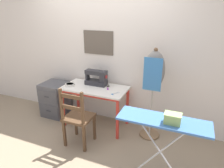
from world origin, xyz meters
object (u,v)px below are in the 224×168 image
at_px(sewing_machine, 97,78).
at_px(dress_form, 154,76).
at_px(scissors, 114,94).
at_px(storage_box, 173,119).
at_px(thread_spool_mid_table, 108,89).
at_px(ironing_board, 163,124).
at_px(thread_spool_near_machine, 108,86).
at_px(wooden_chair, 78,118).
at_px(filing_cabinet, 55,99).
at_px(fabric_bowl, 70,85).

xyz_separation_m(sewing_machine, dress_form, (0.98, -0.08, 0.19)).
height_order(scissors, storage_box, storage_box).
bearing_deg(thread_spool_mid_table, ironing_board, -38.24).
relative_size(scissors, thread_spool_near_machine, 3.19).
xyz_separation_m(wooden_chair, filing_cabinet, (-0.90, 0.64, -0.13)).
bearing_deg(ironing_board, fabric_bowl, 157.00).
distance_m(scissors, filing_cabinet, 1.37).
bearing_deg(scissors, sewing_machine, 149.27).
height_order(fabric_bowl, filing_cabinet, fabric_bowl).
relative_size(thread_spool_near_machine, storage_box, 0.25).
distance_m(fabric_bowl, filing_cabinet, 0.64).
height_order(filing_cabinet, ironing_board, ironing_board).
xyz_separation_m(fabric_bowl, storage_box, (1.79, -0.76, 0.15)).
distance_m(wooden_chair, storage_box, 1.44).
distance_m(sewing_machine, thread_spool_near_machine, 0.24).
height_order(thread_spool_near_machine, storage_box, storage_box).
distance_m(sewing_machine, storage_box, 1.68).
bearing_deg(sewing_machine, wooden_chair, -88.20).
distance_m(scissors, thread_spool_mid_table, 0.19).
bearing_deg(thread_spool_near_machine, ironing_board, -41.10).
xyz_separation_m(sewing_machine, thread_spool_mid_table, (0.26, -0.14, -0.10)).
height_order(sewing_machine, filing_cabinet, sewing_machine).
xyz_separation_m(ironing_board, storage_box, (0.10, -0.04, 0.11)).
height_order(thread_spool_mid_table, ironing_board, ironing_board).
relative_size(sewing_machine, filing_cabinet, 0.60).
height_order(scissors, wooden_chair, wooden_chair).
bearing_deg(storage_box, thread_spool_near_machine, 140.20).
bearing_deg(storage_box, filing_cabinet, 158.21).
relative_size(wooden_chair, ironing_board, 0.95).
xyz_separation_m(dress_form, ironing_board, (0.29, -0.86, -0.25)).
height_order(sewing_machine, fabric_bowl, sewing_machine).
distance_m(filing_cabinet, ironing_board, 2.37).
distance_m(sewing_machine, thread_spool_mid_table, 0.31).
height_order(sewing_machine, thread_spool_near_machine, sewing_machine).
bearing_deg(fabric_bowl, ironing_board, -23.00).
bearing_deg(wooden_chair, ironing_board, -10.23).
xyz_separation_m(scissors, dress_form, (0.56, 0.17, 0.32)).
height_order(wooden_chair, filing_cabinet, wooden_chair).
distance_m(sewing_machine, fabric_bowl, 0.48).
distance_m(fabric_bowl, scissors, 0.84).
xyz_separation_m(sewing_machine, wooden_chair, (0.02, -0.71, -0.39)).
distance_m(fabric_bowl, wooden_chair, 0.72).
distance_m(thread_spool_near_machine, storage_box, 1.51).
height_order(wooden_chair, ironing_board, wooden_chair).
bearing_deg(wooden_chair, dress_form, 33.32).
distance_m(thread_spool_mid_table, wooden_chair, 0.68).
bearing_deg(dress_form, ironing_board, -71.15).
distance_m(thread_spool_near_machine, thread_spool_mid_table, 0.13).
bearing_deg(storage_box, thread_spool_mid_table, 142.97).
relative_size(fabric_bowl, scissors, 1.12).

